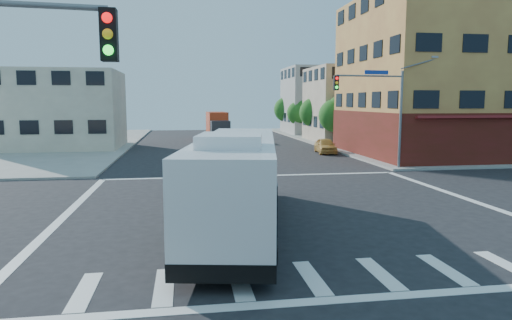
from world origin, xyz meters
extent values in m
plane|color=black|center=(0.00, 0.00, 0.00)|extent=(120.00, 120.00, 0.00)
cube|color=gray|center=(35.00, 35.00, 0.07)|extent=(50.00, 50.00, 0.15)
cube|color=gold|center=(20.00, 18.50, 7.00)|extent=(18.00, 15.00, 14.00)
cube|color=#5E1915|center=(20.00, 18.50, 2.00)|extent=(18.09, 15.08, 4.00)
cube|color=maroon|center=(20.00, 11.40, 3.60)|extent=(16.00, 1.60, 0.51)
cube|color=#C2AD94|center=(17.00, 34.00, 4.50)|extent=(12.00, 10.00, 9.00)
cube|color=#959691|center=(17.00, 48.00, 5.00)|extent=(12.00, 10.00, 10.00)
cube|color=beige|center=(-17.00, 30.00, 4.00)|extent=(12.00, 10.00, 8.00)
cylinder|color=slate|center=(10.80, 10.80, 3.50)|extent=(0.18, 0.18, 7.00)
cylinder|color=slate|center=(8.30, 10.55, 6.60)|extent=(5.01, 0.62, 0.12)
cube|color=black|center=(5.80, 10.30, 6.10)|extent=(0.32, 0.30, 1.00)
sphere|color=#FF0C0C|center=(5.80, 10.13, 6.40)|extent=(0.20, 0.20, 0.20)
sphere|color=yellow|center=(5.80, 10.13, 6.10)|extent=(0.20, 0.20, 0.20)
sphere|color=#19FF33|center=(5.80, 10.13, 5.80)|extent=(0.20, 0.20, 0.20)
cube|color=navy|center=(8.80, 10.60, 6.85)|extent=(1.80, 0.22, 0.28)
cube|color=gray|center=(13.30, 11.05, 8.00)|extent=(0.50, 0.22, 0.14)
cube|color=black|center=(-5.80, -10.30, 6.10)|extent=(0.32, 0.30, 1.00)
sphere|color=#FF0C0C|center=(-5.80, -10.47, 6.40)|extent=(0.20, 0.20, 0.20)
sphere|color=yellow|center=(-5.80, -10.47, 6.10)|extent=(0.20, 0.20, 0.20)
sphere|color=#19FF33|center=(-5.80, -10.47, 5.80)|extent=(0.20, 0.20, 0.20)
cylinder|color=#3B2715|center=(11.80, 28.00, 0.96)|extent=(0.28, 0.28, 1.92)
sphere|color=#1E5B1A|center=(11.80, 28.00, 3.37)|extent=(3.60, 3.60, 3.60)
sphere|color=#1E5B1A|center=(12.20, 27.70, 4.27)|extent=(2.52, 2.52, 2.52)
cylinder|color=#3B2715|center=(11.80, 36.00, 1.00)|extent=(0.28, 0.28, 1.99)
sphere|color=#1E5B1A|center=(11.80, 36.00, 3.51)|extent=(3.80, 3.80, 3.80)
sphere|color=#1E5B1A|center=(12.20, 35.70, 4.46)|extent=(2.66, 2.66, 2.66)
cylinder|color=#3B2715|center=(11.80, 44.00, 0.94)|extent=(0.28, 0.28, 1.89)
sphere|color=#1E5B1A|center=(11.80, 44.00, 3.25)|extent=(3.40, 3.40, 3.40)
sphere|color=#1E5B1A|center=(12.20, 43.70, 4.10)|extent=(2.38, 2.38, 2.38)
cylinder|color=#3B2715|center=(11.80, 52.00, 1.01)|extent=(0.28, 0.28, 2.03)
sphere|color=#1E5B1A|center=(11.80, 52.00, 3.63)|extent=(4.00, 4.00, 4.00)
sphere|color=#1E5B1A|center=(12.20, 51.70, 4.63)|extent=(2.80, 2.80, 2.80)
cube|color=black|center=(-2.42, -2.53, 0.59)|extent=(5.04, 13.24, 0.48)
cube|color=white|center=(-2.42, -2.53, 1.91)|extent=(5.03, 13.21, 3.07)
cube|color=black|center=(-2.42, -2.53, 2.10)|extent=(5.01, 12.84, 1.35)
cube|color=black|center=(-1.27, 3.76, 1.99)|extent=(2.50, 0.52, 1.45)
cube|color=#E5590C|center=(-1.26, 3.80, 3.07)|extent=(2.04, 0.42, 0.30)
cube|color=white|center=(-2.42, -2.53, 3.38)|extent=(4.93, 12.95, 0.13)
cube|color=white|center=(-3.00, -5.71, 3.64)|extent=(2.32, 2.68, 0.39)
cube|color=#04793F|center=(-3.88, -2.81, 1.13)|extent=(1.09, 5.83, 0.30)
cube|color=#04793F|center=(-1.15, -3.31, 1.13)|extent=(1.09, 5.83, 0.30)
cylinder|color=black|center=(-2.94, 1.77, 0.56)|extent=(0.52, 1.16, 1.12)
cylinder|color=#99999E|center=(-3.09, 1.80, 0.56)|extent=(0.14, 0.56, 0.56)
cylinder|color=black|center=(-0.41, 1.31, 0.56)|extent=(0.52, 1.16, 1.12)
cylinder|color=#99999E|center=(-0.26, 1.28, 0.56)|extent=(0.14, 0.56, 0.56)
cylinder|color=black|center=(-4.43, -6.37, 0.56)|extent=(0.52, 1.16, 1.12)
cylinder|color=#99999E|center=(-4.58, -6.34, 0.56)|extent=(0.14, 0.56, 0.56)
cylinder|color=black|center=(-1.89, -6.83, 0.56)|extent=(0.52, 1.16, 1.12)
cylinder|color=#99999E|center=(-1.75, -6.86, 0.56)|extent=(0.14, 0.56, 0.56)
cube|color=#28292E|center=(-0.08, 35.84, 1.28)|extent=(2.34, 2.25, 2.55)
cube|color=black|center=(-0.05, 34.91, 1.67)|extent=(2.06, 0.16, 0.98)
cube|color=red|center=(-0.23, 39.57, 2.06)|extent=(2.57, 5.59, 2.95)
cube|color=black|center=(-0.18, 38.39, 0.54)|extent=(2.46, 7.94, 0.29)
cylinder|color=black|center=(-1.12, 36.00, 0.49)|extent=(0.31, 0.99, 0.98)
cylinder|color=black|center=(0.94, 36.08, 0.49)|extent=(0.31, 0.99, 0.98)
cylinder|color=black|center=(-1.23, 38.85, 0.49)|extent=(0.31, 0.99, 0.98)
cylinder|color=black|center=(0.83, 38.92, 0.49)|extent=(0.31, 0.99, 0.98)
cylinder|color=black|center=(-1.32, 41.30, 0.49)|extent=(0.31, 0.99, 0.98)
cylinder|color=black|center=(0.74, 41.38, 0.49)|extent=(0.31, 0.99, 0.98)
imported|color=gold|center=(8.77, 21.71, 0.71)|extent=(2.15, 4.34, 1.42)
camera|label=1|loc=(-4.39, -19.69, 4.81)|focal=32.00mm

